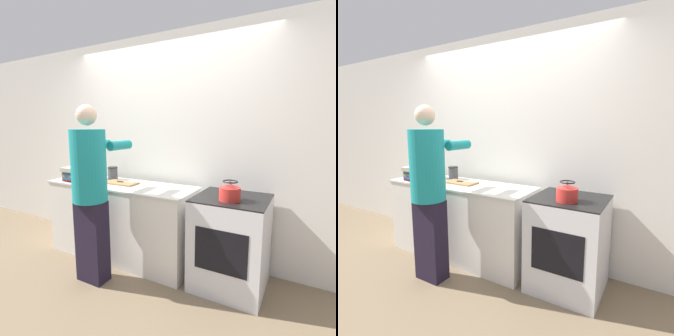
% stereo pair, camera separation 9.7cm
% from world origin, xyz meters
% --- Properties ---
extents(ground_plane, '(12.00, 12.00, 0.00)m').
position_xyz_m(ground_plane, '(0.00, 0.00, 0.00)').
color(ground_plane, '#7A664C').
extents(wall_back, '(8.00, 0.05, 2.60)m').
position_xyz_m(wall_back, '(0.00, 0.70, 1.30)').
color(wall_back, silver).
rests_on(wall_back, ground_plane).
extents(counter, '(1.80, 0.59, 0.89)m').
position_xyz_m(counter, '(-0.37, 0.28, 0.44)').
color(counter, silver).
rests_on(counter, ground_plane).
extents(oven, '(0.67, 0.64, 0.89)m').
position_xyz_m(oven, '(0.93, 0.32, 0.45)').
color(oven, silver).
rests_on(oven, ground_plane).
extents(person, '(0.38, 0.61, 1.75)m').
position_xyz_m(person, '(-0.31, -0.24, 0.95)').
color(person, black).
rests_on(person, ground_plane).
extents(cutting_board, '(0.38, 0.20, 0.02)m').
position_xyz_m(cutting_board, '(-0.36, 0.29, 0.90)').
color(cutting_board, '#A87A4C').
rests_on(cutting_board, counter).
extents(knife, '(0.21, 0.07, 0.01)m').
position_xyz_m(knife, '(-0.32, 0.31, 0.91)').
color(knife, silver).
rests_on(knife, cutting_board).
extents(kettle, '(0.19, 0.19, 0.18)m').
position_xyz_m(kettle, '(0.94, 0.20, 0.97)').
color(kettle, red).
rests_on(kettle, oven).
extents(bowl_prep, '(0.19, 0.19, 0.07)m').
position_xyz_m(bowl_prep, '(-0.80, 0.36, 0.93)').
color(bowl_prep, brown).
rests_on(bowl_prep, counter).
extents(bowl_mixing, '(0.18, 0.18, 0.07)m').
position_xyz_m(bowl_mixing, '(-1.11, 0.41, 0.92)').
color(bowl_mixing, '#426684').
rests_on(bowl_mixing, counter).
extents(canister_jar, '(0.12, 0.12, 0.16)m').
position_xyz_m(canister_jar, '(-0.62, 0.45, 0.97)').
color(canister_jar, '#4C4C51').
rests_on(canister_jar, counter).
extents(book_stack, '(0.22, 0.28, 0.17)m').
position_xyz_m(book_stack, '(-0.99, 0.17, 0.98)').
color(book_stack, maroon).
rests_on(book_stack, counter).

